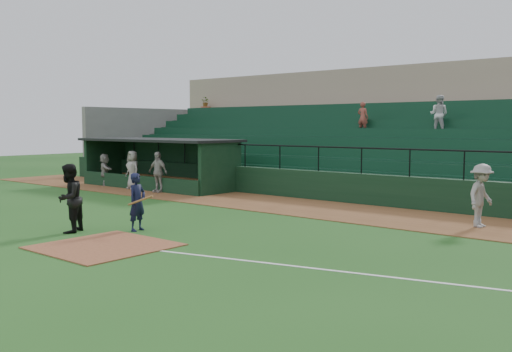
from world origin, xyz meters
The scene contains 12 objects.
ground centered at (0.00, 0.00, 0.00)m, with size 90.00×90.00×0.00m, color #1E4E19.
warning_track centered at (0.00, 8.00, 0.01)m, with size 40.00×4.00×0.03m, color brown.
home_plate_dirt centered at (0.00, -1.00, 0.01)m, with size 3.00×3.00×0.03m, color brown.
foul_line centered at (8.00, 1.20, 0.01)m, with size 18.00×0.09×0.01m, color white.
stadium_structure centered at (0.00, 16.46, 2.30)m, with size 38.00×13.08×6.40m.
dugout centered at (-9.75, 9.56, 1.33)m, with size 8.90×3.20×2.42m.
batter_at_plate centered at (-1.13, 0.96, 0.85)m, with size 1.05×0.71×1.69m.
umpire centered at (-2.41, -0.47, 0.99)m, with size 0.96×0.75×1.98m, color black.
runner centered at (6.41, 7.82, 0.98)m, with size 1.23×0.71×1.90m, color gray.
dugout_player_a centered at (-8.02, 7.61, 0.96)m, with size 1.09×0.45×1.86m, color #ACA6A0.
dugout_player_b centered at (-10.00, 7.74, 0.95)m, with size 0.90×0.58×1.84m, color #9E9994.
dugout_player_c centered at (-12.39, 7.84, 0.84)m, with size 1.50×0.48×1.62m, color #9F9A95.
Camera 1 is at (12.20, -9.59, 3.06)m, focal length 40.49 mm.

